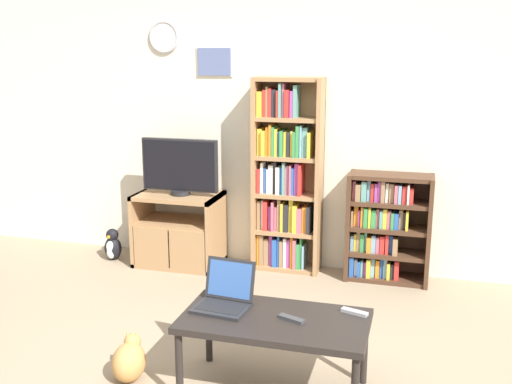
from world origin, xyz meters
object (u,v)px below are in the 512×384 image
Objects in this scene: television at (180,167)px; remote_near_laptop at (291,319)px; bookshelf_short at (384,227)px; coffee_table at (275,326)px; bookshelf_tall at (285,180)px; penguin_figurine at (113,246)px; tv_stand at (178,229)px; cat at (130,360)px; laptop at (225,296)px; remote_far_from_laptop at (355,312)px.

television reaches higher than remote_near_laptop.
bookshelf_short is at bearing 4.64° from television.
bookshelf_short reaches higher than coffee_table.
remote_near_laptop reaches higher than coffee_table.
remote_near_laptop is (1.47, -1.89, -0.46)m from television.
penguin_figurine is (-1.66, -0.23, -0.70)m from bookshelf_tall.
bookshelf_tall is 2.16m from remote_near_laptop.
television is at bearing 126.01° from coffee_table.
tv_stand is at bearing 126.60° from coffee_table.
cat is (0.51, -2.00, -0.22)m from tv_stand.
remote_near_laptop is at bearing -100.55° from bookshelf_short.
bookshelf_short is at bearing 9.99° from remote_near_laptop.
laptop is 1.10× the size of penguin_figurine.
bookshelf_short is 5.76× the size of remote_far_from_laptop.
coffee_table is at bearing 130.10° from remote_far_from_laptop.
remote_far_from_laptop is at bearing -40.18° from remote_near_laptop.
laptop is at bearing 166.39° from coffee_table.
coffee_table is at bearing -53.99° from television.
remote_far_from_laptop is at bearing -33.15° from penguin_figurine.
tv_stand is 1.08× the size of television.
penguin_figurine is at bearing 138.66° from coffee_table.
laptop is 0.73× the size of cat.
bookshelf_short reaches higher than remote_near_laptop.
remote_near_laptop is 1.00× the size of remote_far_from_laptop.
bookshelf_tall is 3.74× the size of cat.
remote_far_from_laptop is 3.02m from penguin_figurine.
cat is at bearing -122.72° from bookshelf_short.
penguin_figurine is (-2.07, 1.82, -0.29)m from coffee_table.
bookshelf_tall is at bearing 101.38° from coffee_table.
remote_far_from_laptop is 1.41m from cat.
laptop is (-0.33, 0.08, 0.12)m from coffee_table.
bookshelf_short is at bearing 76.69° from coffee_table.
television is at bearing -16.89° from tv_stand.
tv_stand reaches higher than cat.
cat is (-1.38, -2.14, -0.35)m from bookshelf_short.
bookshelf_short is 0.88× the size of coffee_table.
television is at bearing 4.94° from penguin_figurine.
laptop is (1.08, -1.82, 0.20)m from tv_stand.
coffee_table is 0.12m from remote_near_laptop.
laptop reaches higher than remote_far_from_laptop.
coffee_table is 2.78m from penguin_figurine.
bookshelf_tall reaches higher than cat.
tv_stand is 0.45× the size of bookshelf_tall.
bookshelf_tall is 0.97m from bookshelf_short.
remote_far_from_laptop is (1.81, -1.70, -0.46)m from television.
bookshelf_tall is (0.96, 0.17, -0.10)m from television.
television is 4.38× the size of remote_far_from_laptop.
television is 0.98m from bookshelf_tall.
bookshelf_tall is 5.65× the size of penguin_figurine.
coffee_table is 3.48× the size of penguin_figurine.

